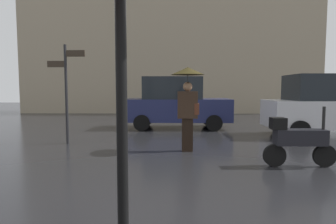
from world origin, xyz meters
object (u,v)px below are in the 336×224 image
parked_car_left (327,106)px  parked_car_right (176,103)px  street_signpost (66,84)px  parked_scooter (298,140)px  pedestrian_with_umbrella (188,92)px

parked_car_left → parked_car_right: bearing=168.2°
parked_car_left → street_signpost: size_ratio=1.43×
parked_scooter → parked_car_right: size_ratio=0.35×
street_signpost → pedestrian_with_umbrella: bearing=-14.9°
parked_scooter → parked_car_left: bearing=44.4°
parked_car_right → pedestrian_with_umbrella: bearing=82.6°
pedestrian_with_umbrella → parked_scooter: 2.76m
parked_scooter → street_signpost: size_ratio=0.52×
parked_car_right → street_signpost: bearing=35.4°
parked_scooter → street_signpost: (-5.62, 2.32, 1.17)m
parked_car_right → street_signpost: size_ratio=1.48×
parked_car_left → street_signpost: 8.38m
pedestrian_with_umbrella → parked_car_left: bearing=-86.1°
pedestrian_with_umbrella → parked_car_left: size_ratio=0.52×
parked_scooter → parked_car_right: bearing=102.3°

